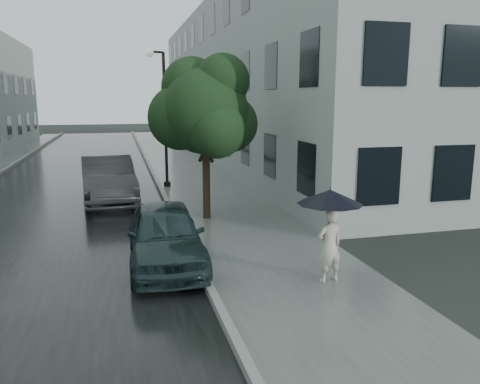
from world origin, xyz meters
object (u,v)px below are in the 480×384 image
object	(u,v)px
street_tree	(205,110)
car_far	(108,179)
pedestrian	(330,246)
lamp_post	(161,110)
car_near	(165,235)

from	to	relation	value
street_tree	car_far	size ratio (longest dim) A/B	1.01
street_tree	car_far	world-z (taller)	street_tree
pedestrian	lamp_post	xyz separation A→B (m)	(-2.16, 11.03, 2.35)
car_near	car_far	xyz separation A→B (m)	(-1.30, 6.84, 0.13)
street_tree	lamp_post	distance (m)	5.46
street_tree	car_near	distance (m)	4.87
pedestrian	lamp_post	bearing A→B (deg)	-88.24
street_tree	lamp_post	world-z (taller)	lamp_post
pedestrian	car_near	xyz separation A→B (m)	(-3.00, 1.80, -0.07)
pedestrian	car_far	distance (m)	9.65
street_tree	car_near	bearing A→B (deg)	-112.68
street_tree	car_far	distance (m)	4.84
lamp_post	car_far	xyz separation A→B (m)	(-2.14, -2.40, -2.30)
pedestrian	car_near	size ratio (longest dim) A/B	0.38
car_near	car_far	distance (m)	6.97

